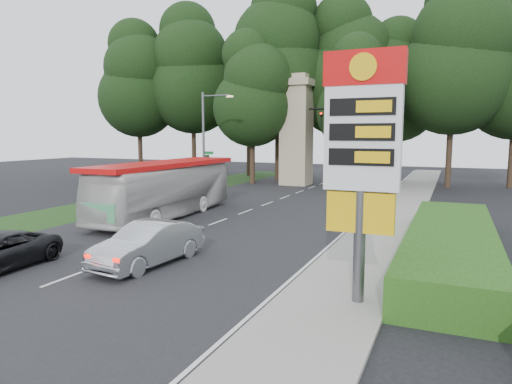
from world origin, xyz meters
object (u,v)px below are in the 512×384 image
at_px(monument, 296,130).
at_px(sedan_silver, 148,244).
at_px(gas_station_pylon, 362,144).
at_px(traffic_signal_mast, 370,134).
at_px(transit_bus, 165,190).
at_px(streetlight_signs, 206,137).

xyz_separation_m(monument, sedan_silver, (3.50, -27.07, -4.33)).
bearing_deg(gas_station_pylon, traffic_signal_mast, 99.09).
bearing_deg(sedan_silver, traffic_signal_mast, 84.22).
bearing_deg(transit_bus, streetlight_signs, 105.49).
xyz_separation_m(streetlight_signs, sedan_silver, (8.49, -19.08, -3.67)).
bearing_deg(traffic_signal_mast, sedan_silver, -101.22).
distance_m(gas_station_pylon, monument, 30.17).
distance_m(gas_station_pylon, streetlight_signs, 25.74).
distance_m(monument, transit_bus, 19.15).
xyz_separation_m(transit_bus, sedan_silver, (5.00, -8.31, -0.80)).
relative_size(traffic_signal_mast, monument, 0.72).
distance_m(transit_bus, sedan_silver, 9.73).
bearing_deg(streetlight_signs, traffic_signal_mast, 8.92).
height_order(gas_station_pylon, sedan_silver, gas_station_pylon).
bearing_deg(streetlight_signs, monument, 58.03).
bearing_deg(streetlight_signs, sedan_silver, -66.02).
relative_size(gas_station_pylon, transit_bus, 0.61).
bearing_deg(gas_station_pylon, sedan_silver, 173.10).
bearing_deg(transit_bus, traffic_signal_mast, 51.82).
height_order(traffic_signal_mast, monument, monument).
bearing_deg(monument, sedan_silver, -82.63).
bearing_deg(transit_bus, monument, 82.98).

